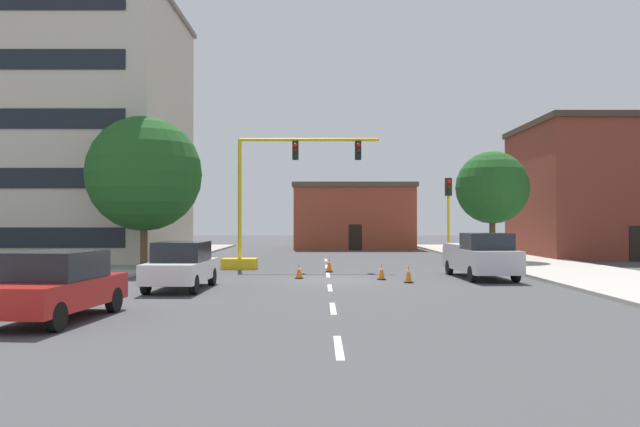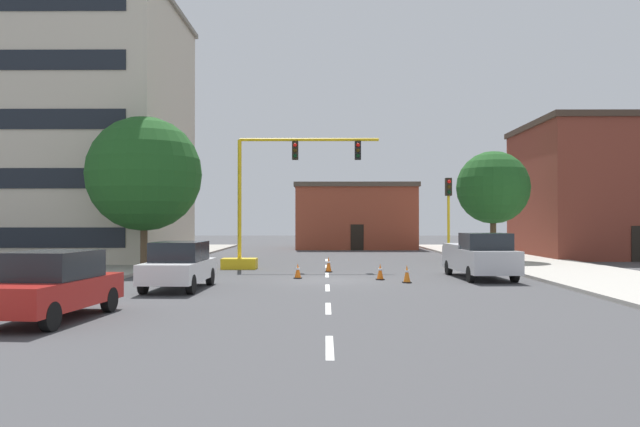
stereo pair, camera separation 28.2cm
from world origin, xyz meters
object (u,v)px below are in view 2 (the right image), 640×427
sedan_red_near_left (52,285)px  traffic_cone_roadside_c (380,272)px  traffic_signal_gantry (259,227)px  pickup_truck_silver (480,256)px  sedan_white_mid_left (179,265)px  traffic_cone_roadside_d (407,274)px  traffic_cone_roadside_a (298,271)px  traffic_cone_roadside_b (329,264)px  traffic_light_pole_right (449,202)px  tree_left_near (144,174)px  tree_right_mid (493,188)px

sedan_red_near_left → traffic_cone_roadside_c: 14.30m
traffic_signal_gantry → pickup_truck_silver: 11.59m
sedan_white_mid_left → traffic_cone_roadside_c: size_ratio=6.60×
pickup_truck_silver → traffic_cone_roadside_c: (-4.39, -0.62, -0.64)m
traffic_signal_gantry → traffic_cone_roadside_c: 8.54m
traffic_cone_roadside_d → traffic_cone_roadside_a: bearing=157.4°
sedan_red_near_left → traffic_cone_roadside_b: 16.49m
traffic_cone_roadside_c → traffic_signal_gantry: bearing=134.2°
traffic_cone_roadside_c → traffic_cone_roadside_d: bearing=-53.3°
traffic_light_pole_right → sedan_red_near_left: bearing=-127.3°
pickup_truck_silver → sedan_red_near_left: pickup_truck_silver is taller
traffic_signal_gantry → sedan_red_near_left: traffic_signal_gantry is taller
tree_left_near → tree_right_mid: (19.24, 5.84, -0.40)m
traffic_cone_roadside_b → traffic_cone_roadside_c: bearing=-61.4°
traffic_signal_gantry → tree_left_near: 6.40m
sedan_white_mid_left → pickup_truck_silver: bearing=20.0°
traffic_signal_gantry → traffic_cone_roadside_b: bearing=-28.6°
traffic_signal_gantry → traffic_light_pole_right: bearing=4.7°
traffic_light_pole_right → tree_right_mid: 5.39m
traffic_light_pole_right → pickup_truck_silver: (0.13, -6.19, -2.55)m
sedan_white_mid_left → traffic_cone_roadside_d: (8.66, 2.49, -0.53)m
traffic_signal_gantry → traffic_cone_roadside_a: traffic_signal_gantry is taller
traffic_light_pole_right → traffic_cone_roadside_b: 7.70m
traffic_light_pole_right → traffic_cone_roadside_a: bearing=-141.3°
traffic_signal_gantry → traffic_cone_roadside_a: size_ratio=12.35×
traffic_cone_roadside_a → traffic_cone_roadside_b: (1.36, 3.41, 0.05)m
tree_right_mid → traffic_signal_gantry: bearing=-160.2°
sedan_red_near_left → tree_right_mid: bearing=52.0°
tree_left_near → traffic_cone_roadside_b: size_ratio=10.33×
sedan_white_mid_left → traffic_cone_roadside_c: sedan_white_mid_left is taller
sedan_white_mid_left → traffic_cone_roadside_a: bearing=46.4°
traffic_signal_gantry → sedan_white_mid_left: (-1.87, -9.77, -1.30)m
tree_left_near → sedan_white_mid_left: size_ratio=1.71×
traffic_cone_roadside_a → traffic_cone_roadside_c: size_ratio=0.96×
sedan_red_near_left → traffic_cone_roadside_b: size_ratio=6.17×
traffic_light_pole_right → traffic_cone_roadside_d: traffic_light_pole_right is taller
traffic_light_pole_right → tree_left_near: size_ratio=0.62×
tree_left_near → pickup_truck_silver: bearing=-15.4°
traffic_signal_gantry → traffic_cone_roadside_c: (5.81, -5.98, -1.85)m
tree_left_near → traffic_cone_roadside_c: 13.37m
tree_left_near → traffic_cone_roadside_d: 14.71m
sedan_white_mid_left → tree_left_near: bearing=113.6°
traffic_signal_gantry → tree_left_near: size_ratio=1.05×
traffic_signal_gantry → tree_right_mid: size_ratio=1.22×
traffic_signal_gantry → traffic_cone_roadside_b: (3.64, -1.99, -1.82)m
tree_left_near → pickup_truck_silver: size_ratio=1.42×
traffic_signal_gantry → traffic_cone_roadside_d: 10.11m
traffic_cone_roadside_a → traffic_cone_roadside_c: bearing=-9.3°
traffic_cone_roadside_c → sedan_white_mid_left: bearing=-153.8°
sedan_white_mid_left → traffic_cone_roadside_a: sedan_white_mid_left is taller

